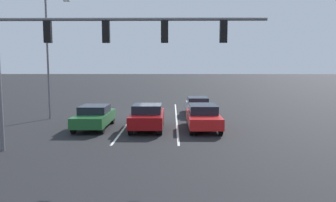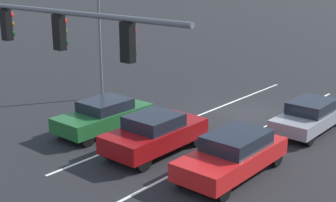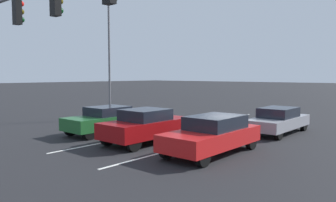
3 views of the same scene
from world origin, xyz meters
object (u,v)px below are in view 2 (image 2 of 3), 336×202
object	(u,v)px
car_gray_leftlane_second	(311,115)
street_lamp_right_shoulder	(101,7)
car_darkgreen_rightlane_front	(104,115)
car_maroon_midlane_front	(155,133)
car_red_leftlane_front	(233,154)

from	to	relation	value
car_gray_leftlane_second	street_lamp_right_shoulder	distance (m)	11.91
car_darkgreen_rightlane_front	car_maroon_midlane_front	size ratio (longest dim) A/B	1.01
car_darkgreen_rightlane_front	street_lamp_right_shoulder	world-z (taller)	street_lamp_right_shoulder
car_maroon_midlane_front	street_lamp_right_shoulder	xyz separation A→B (m)	(7.29, -3.92, 4.17)
car_darkgreen_rightlane_front	car_maroon_midlane_front	world-z (taller)	car_maroon_midlane_front
car_gray_leftlane_second	street_lamp_right_shoulder	xyz separation A→B (m)	(10.85, 2.43, 4.26)
car_darkgreen_rightlane_front	car_red_leftlane_front	world-z (taller)	car_red_leftlane_front
car_maroon_midlane_front	car_red_leftlane_front	size ratio (longest dim) A/B	0.94
car_gray_leftlane_second	car_darkgreen_rightlane_front	bearing A→B (deg)	41.01
car_maroon_midlane_front	car_red_leftlane_front	world-z (taller)	car_maroon_midlane_front
car_maroon_midlane_front	car_gray_leftlane_second	distance (m)	7.28
car_maroon_midlane_front	car_gray_leftlane_second	size ratio (longest dim) A/B	0.95
car_red_leftlane_front	street_lamp_right_shoulder	world-z (taller)	street_lamp_right_shoulder
car_red_leftlane_front	car_maroon_midlane_front	bearing A→B (deg)	4.30
car_darkgreen_rightlane_front	car_maroon_midlane_front	bearing A→B (deg)	173.99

